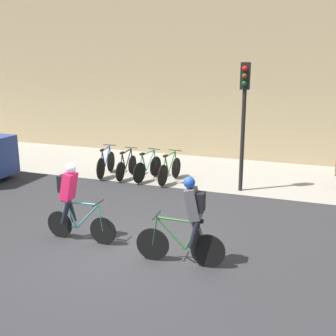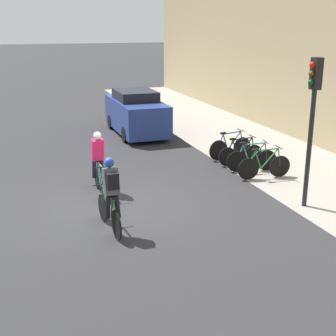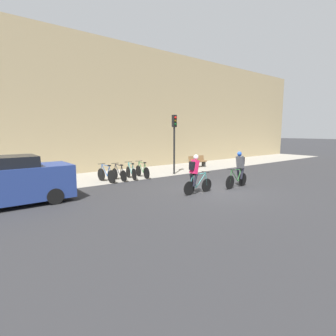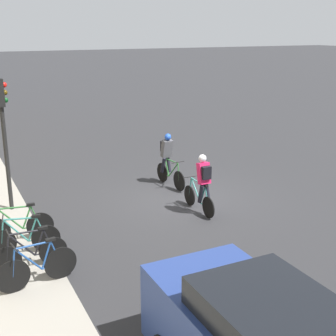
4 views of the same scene
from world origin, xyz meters
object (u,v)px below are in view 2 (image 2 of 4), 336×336
parked_bike_0 (230,147)px  parked_car (136,113)px  parked_bike_2 (252,159)px  parked_bike_1 (240,153)px  traffic_light_pole (313,106)px  parked_bike_3 (264,166)px  cyclist_grey (111,194)px  cyclist_pink (98,160)px

parked_bike_0 → parked_car: bearing=-156.5°
parked_bike_2 → parked_car: bearing=-161.8°
parked_bike_1 → traffic_light_pole: size_ratio=0.43×
parked_bike_2 → parked_car: size_ratio=0.38×
parked_bike_2 → traffic_light_pole: (3.12, -0.17, 2.21)m
parked_bike_0 → parked_bike_3: 2.32m
parked_bike_2 → parked_bike_0: bearing=180.0°
parked_bike_2 → cyclist_grey: bearing=-59.7°
cyclist_pink → parked_bike_0: cyclist_pink is taller
cyclist_pink → parked_bike_1: bearing=102.5°
cyclist_pink → parked_bike_0: 5.37m
parked_bike_1 → parked_bike_2: parked_bike_2 is taller
parked_bike_3 → parked_bike_1: bearing=-180.0°
parked_bike_1 → parked_car: (-5.56, -2.08, 0.51)m
parked_bike_0 → parked_bike_1: (0.77, -0.00, -0.02)m
parked_bike_2 → cyclist_pink: bearing=-86.1°
parked_bike_0 → parked_bike_1: bearing=-0.1°
cyclist_pink → parked_car: 7.28m
parked_bike_0 → parked_bike_2: size_ratio=1.03×
cyclist_pink → parked_car: parked_car is taller
cyclist_pink → parked_bike_2: cyclist_pink is taller
cyclist_pink → parked_bike_2: (-0.34, 5.00, -0.54)m
cyclist_grey → parked_bike_3: (-2.30, 5.26, -0.54)m
parked_bike_1 → parked_bike_3: (1.55, 0.00, 0.01)m
parked_bike_1 → traffic_light_pole: bearing=-2.5°
parked_bike_3 → cyclist_grey: bearing=-66.4°
parked_bike_0 → parked_bike_1: parked_bike_0 is taller
parked_bike_3 → parked_bike_0: bearing=180.0°
cyclist_pink → cyclist_grey: cyclist_grey is taller
cyclist_pink → traffic_light_pole: 5.82m
parked_bike_0 → traffic_light_pole: bearing=-2.1°
traffic_light_pole → cyclist_grey: bearing=-90.5°
parked_bike_0 → traffic_light_pole: (4.66, -0.17, 2.20)m
parked_bike_1 → traffic_light_pole: (3.89, -0.17, 2.23)m
cyclist_pink → traffic_light_pole: size_ratio=0.46×
cyclist_grey → parked_bike_1: 6.54m
cyclist_grey → parked_bike_0: bearing=131.3°
parked_bike_0 → parked_bike_1: size_ratio=1.04×
parked_bike_0 → parked_bike_2: (1.55, -0.00, -0.01)m
parked_bike_1 → cyclist_grey: bearing=-53.8°
cyclist_grey → traffic_light_pole: bearing=89.5°
cyclist_pink → parked_bike_3: (0.44, 5.00, -0.54)m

